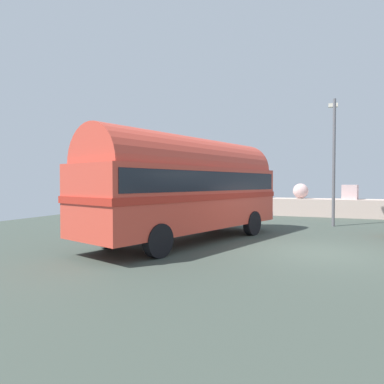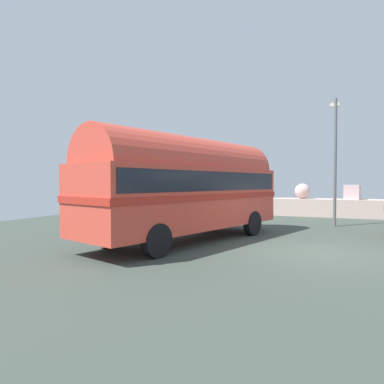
# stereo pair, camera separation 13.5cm
# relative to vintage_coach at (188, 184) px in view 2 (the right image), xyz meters

# --- Properties ---
(ground) EXTENTS (32.00, 26.00, 0.02)m
(ground) POSITION_rel_vintage_coach_xyz_m (4.21, -0.33, -2.04)
(ground) COLOR #3A443C
(breakwater) EXTENTS (31.36, 2.01, 2.45)m
(breakwater) POSITION_rel_vintage_coach_xyz_m (3.81, 11.50, -1.33)
(breakwater) COLOR #C1AA9D
(breakwater) RESTS_ON ground
(vintage_coach) EXTENTS (4.89, 8.90, 3.70)m
(vintage_coach) POSITION_rel_vintage_coach_xyz_m (0.00, 0.00, 0.00)
(vintage_coach) COLOR black
(vintage_coach) RESTS_ON ground
(lamp_post) EXTENTS (0.44, 1.18, 6.09)m
(lamp_post) POSITION_rel_vintage_coach_xyz_m (4.84, 6.51, 1.40)
(lamp_post) COLOR #5B5B60
(lamp_post) RESTS_ON ground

